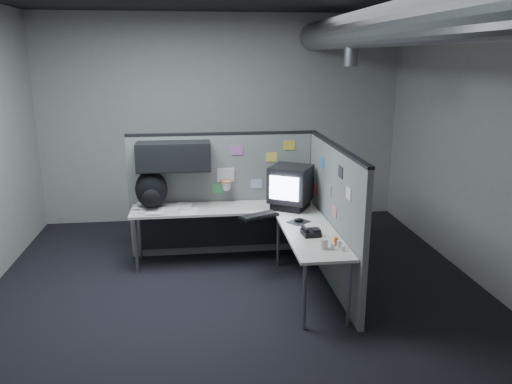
{
  "coord_description": "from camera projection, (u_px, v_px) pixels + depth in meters",
  "views": [
    {
      "loc": [
        -0.43,
        -5.02,
        2.57
      ],
      "look_at": [
        0.23,
        0.35,
        1.09
      ],
      "focal_mm": 35.0,
      "sensor_mm": 36.0,
      "label": 1
    }
  ],
  "objects": [
    {
      "name": "room",
      "position": [
        292.0,
        104.0,
        5.05
      ],
      "size": [
        5.62,
        5.62,
        3.22
      ],
      "color": "black",
      "rests_on": "ground"
    },
    {
      "name": "partition_right",
      "position": [
        333.0,
        216.0,
        5.65
      ],
      "size": [
        0.07,
        2.23,
        1.63
      ],
      "color": "slate",
      "rests_on": "ground"
    },
    {
      "name": "backpack",
      "position": [
        151.0,
        190.0,
        6.15
      ],
      "size": [
        0.46,
        0.45,
        0.48
      ],
      "rotation": [
        0.0,
        0.0,
        -0.3
      ],
      "color": "black",
      "rests_on": "desk"
    },
    {
      "name": "monitor",
      "position": [
        291.0,
        186.0,
        6.18
      ],
      "size": [
        0.63,
        0.63,
        0.53
      ],
      "rotation": [
        0.0,
        0.0,
        0.26
      ],
      "color": "black",
      "rests_on": "desk"
    },
    {
      "name": "bottles",
      "position": [
        337.0,
        245.0,
        4.93
      ],
      "size": [
        0.14,
        0.19,
        0.09
      ],
      "rotation": [
        0.0,
        0.0,
        -0.27
      ],
      "color": "silver",
      "rests_on": "desk"
    },
    {
      "name": "papers",
      "position": [
        165.0,
        208.0,
        6.2
      ],
      "size": [
        0.83,
        0.57,
        0.02
      ],
      "rotation": [
        0.0,
        0.0,
        -0.13
      ],
      "color": "white",
      "rests_on": "desk"
    },
    {
      "name": "keyboard",
      "position": [
        259.0,
        216.0,
        5.87
      ],
      "size": [
        0.5,
        0.37,
        0.04
      ],
      "rotation": [
        0.0,
        0.0,
        -0.3
      ],
      "color": "black",
      "rests_on": "desk"
    },
    {
      "name": "cup",
      "position": [
        324.0,
        244.0,
        4.91
      ],
      "size": [
        0.09,
        0.09,
        0.1
      ],
      "primitive_type": "cylinder",
      "rotation": [
        0.0,
        0.0,
        -0.16
      ],
      "color": "beige",
      "rests_on": "desk"
    },
    {
      "name": "partition_back",
      "position": [
        210.0,
        182.0,
        6.42
      ],
      "size": [
        2.44,
        0.42,
        1.63
      ],
      "color": "slate",
      "rests_on": "ground"
    },
    {
      "name": "mouse",
      "position": [
        299.0,
        221.0,
        5.71
      ],
      "size": [
        0.29,
        0.29,
        0.05
      ],
      "rotation": [
        0.0,
        0.0,
        -0.16
      ],
      "color": "black",
      "rests_on": "desk"
    },
    {
      "name": "phone",
      "position": [
        311.0,
        232.0,
        5.29
      ],
      "size": [
        0.19,
        0.21,
        0.09
      ],
      "rotation": [
        0.0,
        0.0,
        -0.09
      ],
      "color": "black",
      "rests_on": "desk"
    },
    {
      "name": "desk",
      "position": [
        245.0,
        222.0,
        6.06
      ],
      "size": [
        2.31,
        2.11,
        0.73
      ],
      "color": "beige",
      "rests_on": "ground"
    }
  ]
}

